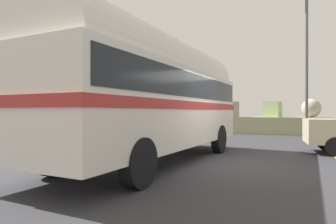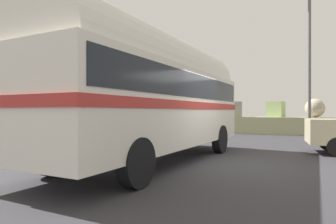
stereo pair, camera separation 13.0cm
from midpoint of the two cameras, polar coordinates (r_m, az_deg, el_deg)
ground at (r=8.22m, az=12.15°, el=-10.06°), size 32.00×26.00×0.02m
breakwater at (r=19.83m, az=18.40°, el=-1.85°), size 31.36×2.18×2.50m
vintage_coach at (r=8.28m, az=-3.02°, el=4.18°), size 2.99×8.73×3.70m
lamp_post at (r=15.38m, az=25.10°, el=9.45°), size 0.90×0.24×7.09m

